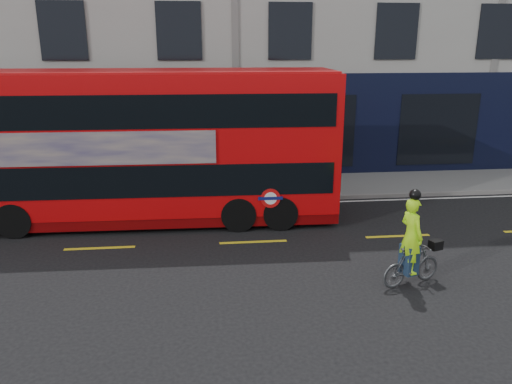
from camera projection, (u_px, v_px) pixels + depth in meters
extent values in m
plane|color=black|center=(259.00, 266.00, 11.88)|extent=(120.00, 120.00, 0.00)
cube|color=slate|center=(240.00, 188.00, 18.06)|extent=(60.00, 3.00, 0.12)
cube|color=slate|center=(243.00, 200.00, 16.63)|extent=(60.00, 0.12, 0.13)
cube|color=black|center=(236.00, 128.00, 18.91)|extent=(50.00, 0.08, 4.00)
cube|color=silver|center=(244.00, 205.00, 16.36)|extent=(58.00, 0.10, 0.01)
cube|color=red|center=(147.00, 142.00, 14.29)|extent=(10.86, 2.68, 3.88)
cube|color=#650405|center=(151.00, 210.00, 14.90)|extent=(10.86, 2.63, 0.29)
cube|color=black|center=(149.00, 171.00, 14.54)|extent=(10.43, 2.71, 0.88)
cube|color=black|center=(145.00, 106.00, 14.00)|extent=(10.43, 2.71, 0.88)
cube|color=#A80B0D|center=(142.00, 71.00, 13.73)|extent=(10.64, 2.58, 0.08)
cube|color=black|center=(332.00, 167.00, 14.98)|extent=(0.09, 2.21, 0.88)
cube|color=black|center=(334.00, 104.00, 14.44)|extent=(0.09, 2.21, 0.88)
cube|color=tan|center=(103.00, 149.00, 12.99)|extent=(5.90, 0.16, 0.88)
cylinder|color=red|center=(271.00, 198.00, 13.77)|extent=(0.55, 0.03, 0.55)
cylinder|color=white|center=(271.00, 198.00, 13.77)|extent=(0.35, 0.03, 0.35)
cube|color=#0C1459|center=(271.00, 198.00, 13.76)|extent=(0.69, 0.03, 0.09)
cylinder|color=black|center=(275.00, 201.00, 15.14)|extent=(1.03, 2.53, 0.98)
cylinder|color=black|center=(237.00, 202.00, 15.04)|extent=(1.03, 2.53, 0.98)
cylinder|color=black|center=(28.00, 207.00, 14.56)|extent=(1.03, 2.53, 0.98)
imported|color=#4B4D50|center=(412.00, 265.00, 10.87)|extent=(1.56, 0.87, 0.90)
imported|color=#98E012|center=(411.00, 236.00, 10.63)|extent=(0.57, 0.70, 1.67)
cube|color=black|center=(436.00, 245.00, 11.01)|extent=(0.32, 0.28, 0.21)
cube|color=#1A2D46|center=(409.00, 259.00, 10.79)|extent=(0.38, 0.43, 0.66)
sphere|color=black|center=(415.00, 195.00, 10.36)|extent=(0.25, 0.25, 0.25)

